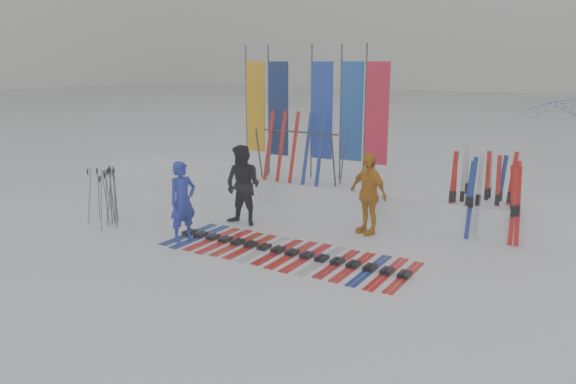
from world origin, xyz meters
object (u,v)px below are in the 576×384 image
Objects in this scene: person_blue at (183,201)px; person_black at (243,186)px; ski_row at (285,252)px; ski_rack at (300,149)px; person_yellow at (368,194)px.

person_blue is 1.53m from person_black.
ski_row is 3.75m from ski_rack.
person_black is 2.11m from ski_rack.
ski_rack is (0.24, 2.02, 0.53)m from person_black.
ski_row is (2.09, 0.33, -0.75)m from person_blue.
person_yellow is at bearing 17.34° from person_black.
person_blue is 0.33× the size of ski_row.
ski_rack is (-1.48, 3.17, 1.35)m from ski_row.
person_blue is 2.24m from ski_row.
person_black is at bearing -96.69° from ski_rack.
person_blue is at bearing -99.84° from ski_rack.
person_black is 0.36× the size of ski_row.
person_black is at bearing 2.05° from person_blue.
ski_rack reaches higher than ski_row.
person_yellow is 0.35× the size of ski_row.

